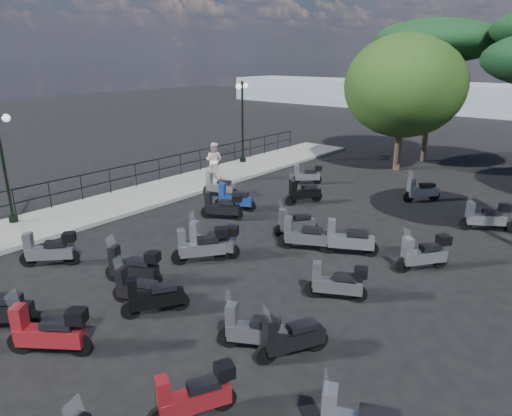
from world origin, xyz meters
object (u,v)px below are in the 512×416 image
Objects in this scene: scooter_15 at (201,246)px; scooter_21 at (304,236)px; scooter_4 at (219,187)px; scooter_11 at (303,193)px; scooter_13 at (49,332)px; lamp_post_2 at (242,117)px; scooter_3 at (222,207)px; scooter_17 at (421,191)px; scooter_2 at (49,250)px; scooter_10 at (234,199)px; scooter_20 at (254,331)px; scooter_27 at (424,254)px; scooter_7 at (153,298)px; scooter_16 at (295,224)px; scooter_24 at (291,338)px; scooter_14 at (133,267)px; lamp_post_1 at (3,161)px; scooter_8 at (138,290)px; pine_2 at (437,41)px; scooter_19 at (194,396)px; broadleaf_tree at (404,86)px; scooter_9 at (212,241)px; pedestrian_far at (214,160)px; scooter_26 at (337,283)px; scooter_23 at (485,217)px; scooter_5 at (307,175)px; scooter_22 at (348,240)px.

scooter_21 is at bearing -88.05° from scooter_15.
scooter_11 is (3.46, 1.47, 0.02)m from scooter_4.
scooter_13 is 0.96× the size of scooter_21.
lamp_post_2 reaches higher than scooter_15.
scooter_17 is (5.01, 6.96, -0.02)m from scooter_3.
scooter_2 is 7.28m from scooter_10.
scooter_20 is (11.58, -13.01, -2.24)m from lamp_post_2.
scooter_7 is at bearing 93.84° from scooter_27.
scooter_24 reaches higher than scooter_16.
scooter_15 is at bearing 112.33° from scooter_17.
scooter_2 is 10.03m from scooter_11.
scooter_20 is at bearing -116.11° from scooter_14.
lamp_post_1 reaches higher than scooter_7.
scooter_7 is 2.39m from scooter_13.
lamp_post_1 reaches higher than scooter_8.
scooter_3 is at bearing -98.53° from pine_2.
scooter_11 is at bearing -20.95° from scooter_14.
scooter_20 is (3.96, -2.32, -0.07)m from scooter_15.
broadleaf_tree is at bearing -49.19° from scooter_19.
scooter_9 is 6.24m from scooter_27.
pedestrian_far is 1.25× the size of scooter_17.
scooter_26 is at bearing -76.54° from pine_2.
scooter_24 is at bearing -65.67° from lamp_post_2.
scooter_7 is 0.98× the size of scooter_23.
scooter_14 reaches higher than scooter_5.
scooter_4 is 0.99× the size of scooter_21.
scooter_9 is at bearing -27.09° from scooter_13.
scooter_10 reaches higher than scooter_11.
scooter_15 is 15.53m from broadleaf_tree.
scooter_8 is (6.92, -9.77, -0.61)m from pedestrian_far.
scooter_5 is 0.89× the size of scooter_16.
scooter_14 is at bearing -119.16° from scooter_2.
scooter_24 reaches higher than scooter_26.
scooter_7 is 0.88× the size of scooter_22.
scooter_16 is 0.84× the size of scooter_21.
lamp_post_1 is at bearing 16.44° from scooter_19.
scooter_9 is 1.09× the size of scooter_24.
scooter_15 reaches higher than scooter_3.
scooter_23 is at bearing -39.12° from scooter_20.
scooter_22 is (5.61, -0.96, 0.03)m from scooter_10.
scooter_20 is 0.80m from scooter_24.
scooter_9 is 18.56m from pine_2.
scooter_4 is at bearing 72.41° from scooter_17.
pedestrian_far is at bearing -19.68° from scooter_19.
scooter_13 is (2.94, -8.29, 0.04)m from scooter_3.
scooter_15 reaches higher than scooter_24.
scooter_20 reaches higher than scooter_26.
scooter_4 is 2.08m from scooter_10.
scooter_4 is at bearing -38.93° from scooter_2.
scooter_17 is at bearing 28.82° from lamp_post_1.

